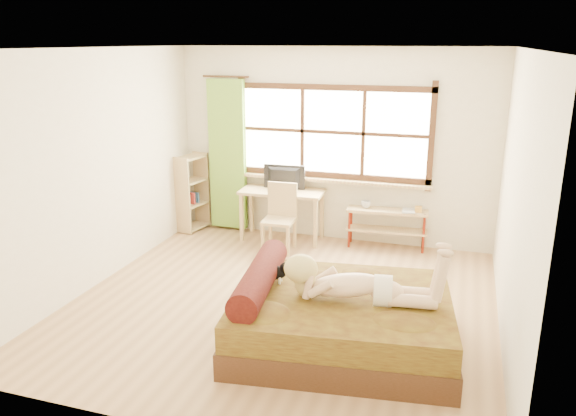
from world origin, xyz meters
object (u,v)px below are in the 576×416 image
(woman, at_px, (359,270))
(pipe_shelf, at_px, (388,220))
(bookshelf, at_px, (192,192))
(bed, at_px, (337,318))
(desk, at_px, (282,197))
(kitten, at_px, (273,270))
(chair, at_px, (281,213))

(woman, height_order, pipe_shelf, woman)
(bookshelf, bearing_deg, bed, -31.32)
(woman, relative_size, desk, 1.18)
(kitten, distance_m, pipe_shelf, 2.76)
(bed, xyz_separation_m, desk, (-1.40, 2.63, 0.36))
(chair, bearing_deg, kitten, -75.76)
(bed, bearing_deg, woman, -19.74)
(bed, xyz_separation_m, kitten, (-0.67, 0.11, 0.35))
(woman, height_order, chair, woman)
(woman, bearing_deg, chair, 115.65)
(pipe_shelf, xyz_separation_m, bookshelf, (-2.92, -0.10, 0.18))
(chair, bearing_deg, woman, -59.04)
(woman, xyz_separation_m, desk, (-1.60, 2.67, -0.17))
(kitten, relative_size, desk, 0.25)
(woman, xyz_separation_m, chair, (-1.50, 2.31, -0.29))
(bed, distance_m, kitten, 0.76)
(pipe_shelf, distance_m, bookshelf, 2.93)
(bed, xyz_separation_m, chair, (-1.30, 2.26, 0.24))
(desk, bearing_deg, kitten, -75.98)
(bed, relative_size, chair, 2.40)
(kitten, distance_m, desk, 2.63)
(woman, xyz_separation_m, kitten, (-0.87, 0.15, -0.18))
(bed, height_order, kitten, bed)
(bookshelf, bearing_deg, pipe_shelf, 13.70)
(chair, bearing_deg, bed, -62.19)
(bed, distance_m, chair, 2.62)
(desk, distance_m, bookshelf, 1.43)
(kitten, bearing_deg, bed, -16.47)
(woman, distance_m, bookshelf, 4.06)
(kitten, relative_size, bookshelf, 0.26)
(bookshelf, bearing_deg, kitten, -37.86)
(kitten, bearing_deg, woman, -17.22)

